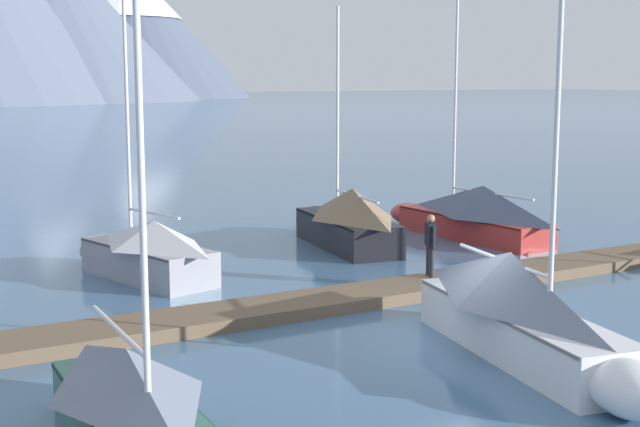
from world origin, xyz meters
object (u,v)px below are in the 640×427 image
object	(u,v)px
sailboat_mid_dock_starboard	(524,312)
person_on_dock	(430,241)
sailboat_second_berth	(138,411)
sailboat_far_berth	(346,219)
sailboat_mid_dock_port	(145,250)
sailboat_outer_slip	(471,213)

from	to	relation	value
sailboat_mid_dock_starboard	person_on_dock	distance (m)	6.32
sailboat_second_berth	sailboat_far_berth	bearing A→B (deg)	48.28
sailboat_second_berth	person_on_dock	distance (m)	12.28
sailboat_mid_dock_port	sailboat_outer_slip	distance (m)	12.14
sailboat_far_berth	person_on_dock	bearing A→B (deg)	-100.13
sailboat_second_berth	sailboat_mid_dock_port	xyz separation A→B (m)	(4.02, 11.53, 0.10)
sailboat_mid_dock_port	sailboat_second_berth	bearing A→B (deg)	-109.22
sailboat_far_berth	sailboat_outer_slip	size ratio (longest dim) A/B	0.90
sailboat_mid_dock_starboard	sailboat_far_berth	world-z (taller)	sailboat_mid_dock_starboard
sailboat_mid_dock_starboard	sailboat_far_berth	xyz separation A→B (m)	(3.23, 12.11, -0.03)
sailboat_second_berth	person_on_dock	bearing A→B (deg)	32.79
sailboat_mid_dock_port	sailboat_far_berth	size ratio (longest dim) A/B	1.08
sailboat_mid_dock_starboard	sailboat_far_berth	size ratio (longest dim) A/B	1.03
sailboat_outer_slip	person_on_dock	xyz separation A→B (m)	(-5.83, -5.41, 0.36)
sailboat_outer_slip	person_on_dock	bearing A→B (deg)	-137.16
sailboat_second_berth	sailboat_mid_dock_starboard	bearing A→B (deg)	4.87
sailboat_mid_dock_port	sailboat_outer_slip	world-z (taller)	sailboat_outer_slip
person_on_dock	sailboat_mid_dock_starboard	bearing A→B (deg)	-109.67
sailboat_outer_slip	sailboat_second_berth	bearing A→B (deg)	-143.26
sailboat_far_berth	sailboat_outer_slip	xyz separation A→B (m)	(4.73, -0.75, -0.05)
person_on_dock	sailboat_mid_dock_port	bearing A→B (deg)	142.21
sailboat_second_berth	sailboat_outer_slip	distance (m)	20.15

